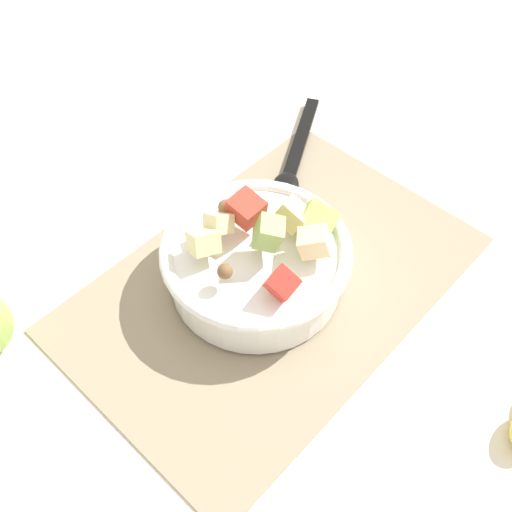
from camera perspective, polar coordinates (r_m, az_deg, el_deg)
The scene contains 4 objects.
ground_plane at distance 0.72m, azimuth 1.61°, elevation -2.61°, with size 2.40×2.40×0.00m, color silver.
placemat at distance 0.72m, azimuth 1.61°, elevation -2.47°, with size 0.48×0.32×0.01m, color gray.
salad_bowl at distance 0.68m, azimuth 0.08°, elevation -0.37°, with size 0.22×0.22×0.12m.
serving_spoon at distance 0.84m, azimuth 3.47°, elevation 8.69°, with size 0.21×0.13×0.01m.
Camera 1 is at (0.32, 0.27, 0.58)m, focal length 42.21 mm.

